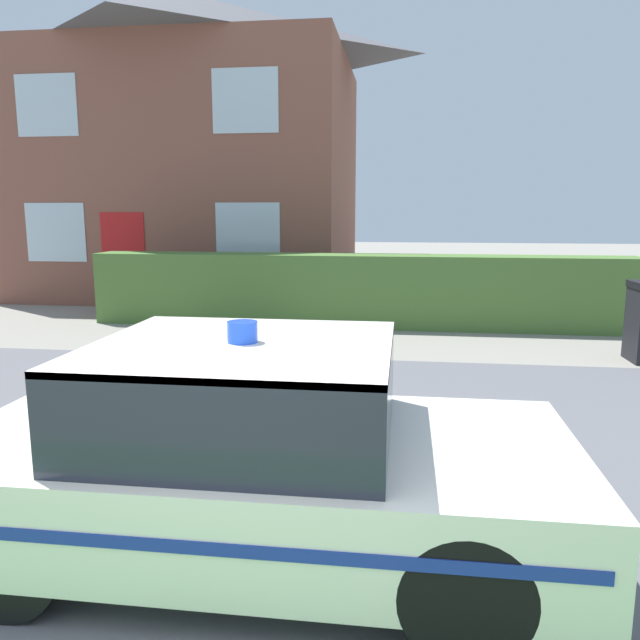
% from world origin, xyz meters
% --- Properties ---
extents(road_strip, '(28.00, 6.24, 0.01)m').
position_xyz_m(road_strip, '(0.00, 3.75, 0.01)').
color(road_strip, '#5B5B60').
rests_on(road_strip, ground).
extents(garden_hedge, '(10.00, 0.82, 1.34)m').
position_xyz_m(garden_hedge, '(-0.06, 9.59, 0.67)').
color(garden_hedge, '#4C7233').
rests_on(garden_hedge, ground).
extents(police_car, '(3.84, 1.84, 1.49)m').
position_xyz_m(police_car, '(-0.09, 1.65, 0.66)').
color(police_car, black).
rests_on(police_car, road_strip).
extents(house_left, '(8.40, 6.67, 7.52)m').
position_xyz_m(house_left, '(-4.74, 14.35, 3.82)').
color(house_left, brown).
rests_on(house_left, ground).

